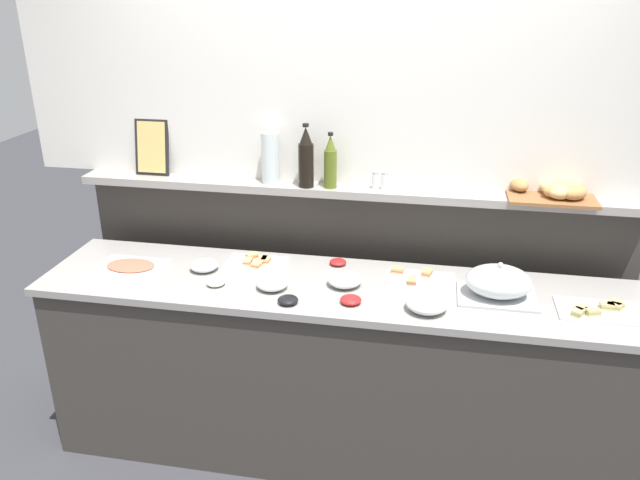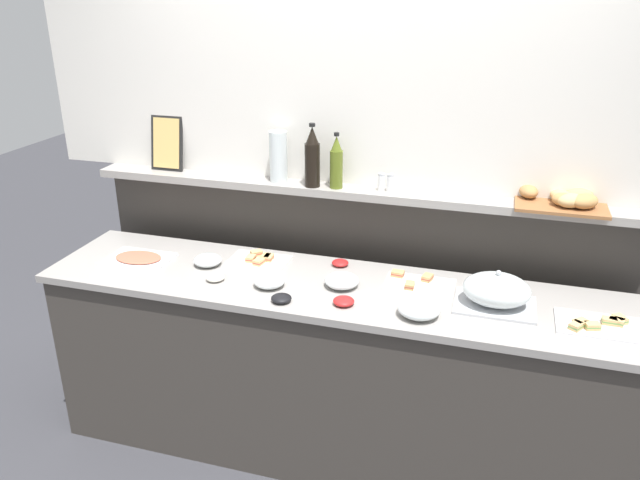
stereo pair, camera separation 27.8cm
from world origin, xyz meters
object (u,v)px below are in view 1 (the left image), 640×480
Objects in this scene: wine_bottle_dark at (306,159)px; bread_basket at (557,192)px; glass_bowl_medium at (272,283)px; condiment_bowl_red at (216,282)px; cold_cuts_platter at (131,267)px; sandwich_platter_side at (256,263)px; water_carafe at (270,158)px; condiment_bowl_teal at (288,300)px; framed_picture at (152,147)px; salt_shaker at (376,180)px; pepper_shaker at (385,181)px; sandwich_platter_front at (418,279)px; glass_bowl_extra at (204,266)px; sandwich_platter_rear at (600,310)px; glass_bowl_small at (427,304)px; serving_cloche at (498,283)px; glass_bowl_large at (345,280)px; condiment_bowl_dark at (338,262)px; condiment_bowl_cream at (351,300)px; olive_oil_bottle at (330,163)px.

wine_bottle_dark is 1.20m from bread_basket.
glass_bowl_medium reaches higher than condiment_bowl_red.
cold_cuts_platter is 1.00× the size of wine_bottle_dark.
water_carafe is (0.02, 0.27, 0.46)m from sandwich_platter_side.
condiment_bowl_teal is at bearing -16.47° from condiment_bowl_red.
framed_picture is (-0.88, 0.66, 0.47)m from condiment_bowl_teal.
salt_shaker is (1.13, 0.41, 0.38)m from cold_cuts_platter.
framed_picture is at bearing 143.17° from condiment_bowl_teal.
pepper_shaker is 0.80m from bread_basket.
sandwich_platter_front is 0.51m from pepper_shaker.
water_carafe is (0.25, 0.37, 0.45)m from glass_bowl_extra.
glass_bowl_small is (-0.72, -0.11, 0.02)m from sandwich_platter_rear.
condiment_bowl_red is at bearing -166.39° from sandwich_platter_front.
glass_bowl_small is at bearing -80.96° from sandwich_platter_front.
sandwich_platter_front is at bearing 31.04° from condiment_bowl_teal.
pepper_shaker is at bearing 35.60° from condiment_bowl_red.
condiment_bowl_teal is 0.78m from salt_shaker.
serving_cloche is 0.74m from pepper_shaker.
glass_bowl_medium is at bearing -57.67° from sandwich_platter_side.
glass_bowl_large is at bearing -16.85° from sandwich_platter_side.
sandwich_platter_front reaches higher than condiment_bowl_teal.
glass_bowl_medium is at bearing 173.67° from glass_bowl_small.
wine_bottle_dark is (-0.19, 0.16, 0.47)m from condiment_bowl_dark.
glass_bowl_medium is 0.66m from wine_bottle_dark.
condiment_bowl_dark is at bearing -129.37° from salt_shaker.
condiment_bowl_cream is 0.63m from condiment_bowl_red.
glass_bowl_small is at bearing -40.80° from wine_bottle_dark.
water_carafe is at bearing 171.25° from wine_bottle_dark.
sandwich_platter_side is at bearing 23.90° from glass_bowl_extra.
glass_bowl_large is 0.30m from condiment_bowl_teal.
glass_bowl_large is 0.60× the size of water_carafe.
cold_cuts_platter is 1.30m from pepper_shaker.
condiment_bowl_dark is (-1.16, 0.27, 0.00)m from sandwich_platter_rear.
sandwich_platter_rear is 2.48× the size of glass_bowl_medium.
glass_bowl_small is 1.98× the size of condiment_bowl_teal.
olive_oil_bottle is 0.87× the size of wine_bottle_dark.
condiment_bowl_cream is 1.06× the size of pepper_shaker.
glass_bowl_extra is 0.18m from condiment_bowl_red.
cold_cuts_platter is 0.93× the size of serving_cloche.
cold_cuts_platter is at bearing -145.65° from water_carafe.
glass_bowl_medium is at bearing -162.32° from sandwich_platter_front.
glass_bowl_medium is 1.05m from framed_picture.
sandwich_platter_front is at bearing -50.06° from salt_shaker.
water_carafe reaches higher than sandwich_platter_side.
salt_shaker reaches higher than glass_bowl_medium.
condiment_bowl_red is (-0.58, -0.10, -0.01)m from glass_bowl_large.
water_carafe is (0.14, 0.51, 0.46)m from condiment_bowl_red.
bread_basket is at bearing -1.23° from framed_picture.
bread_basket reaches higher than sandwich_platter_rear.
condiment_bowl_teal is 0.75m from olive_oil_bottle.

